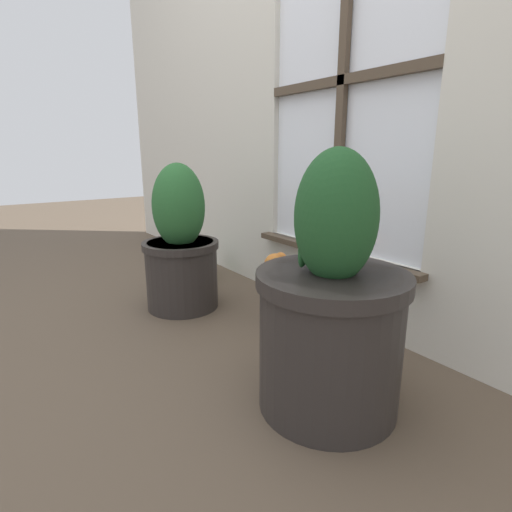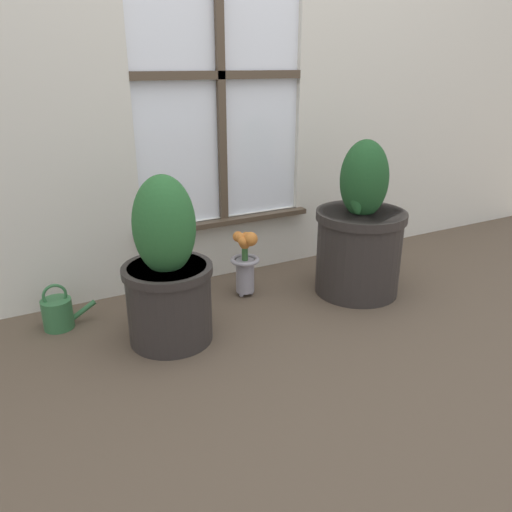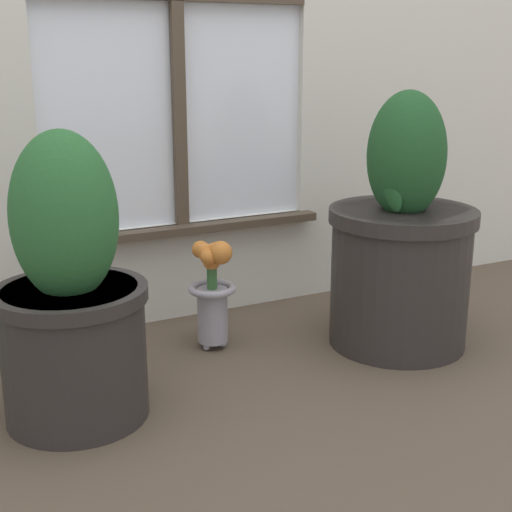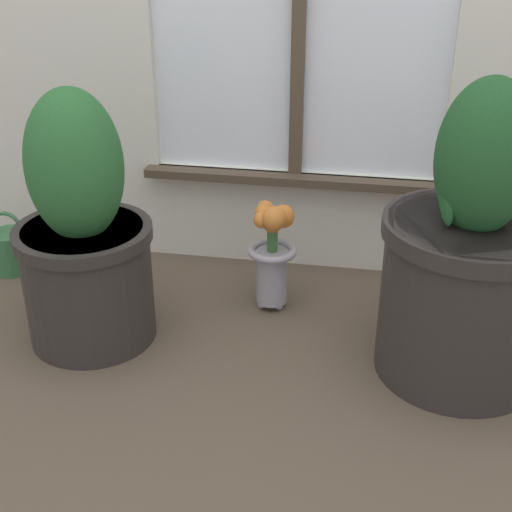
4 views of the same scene
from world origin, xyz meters
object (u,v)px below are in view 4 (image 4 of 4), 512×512
Objects in this scene: potted_plant_left at (84,240)px; flower_vase at (273,250)px; potted_plant_right at (469,267)px; watering_can at (12,250)px.

potted_plant_left is 2.05× the size of flower_vase.
potted_plant_right is at bearing -23.45° from flower_vase.
potted_plant_right is at bearing -12.51° from watering_can.
potted_plant_right is 2.24× the size of flower_vase.
watering_can is (-1.26, 0.28, -0.21)m from potted_plant_right.
potted_plant_right is 3.30× the size of watering_can.
potted_plant_left is 0.92× the size of potted_plant_right.
potted_plant_right is 1.31m from watering_can.
watering_can is at bearing 174.49° from flower_vase.
potted_plant_left is 0.49m from flower_vase.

